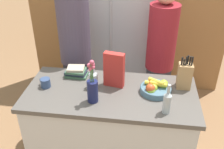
# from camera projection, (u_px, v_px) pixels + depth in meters

# --- Properties ---
(kitchen_island) EXTENTS (1.47, 0.69, 0.91)m
(kitchen_island) POSITION_uv_depth(u_px,v_px,m) (111.00, 131.00, 2.46)
(kitchen_island) COLOR silver
(kitchen_island) RESTS_ON ground_plane
(refrigerator) EXTENTS (0.83, 0.63, 2.03)m
(refrigerator) POSITION_uv_depth(u_px,v_px,m) (119.00, 28.00, 3.22)
(refrigerator) COLOR #B7B7BC
(refrigerator) RESTS_ON ground_plane
(fruit_bowl) EXTENTS (0.26, 0.26, 0.11)m
(fruit_bowl) POSITION_uv_depth(u_px,v_px,m) (155.00, 88.00, 2.20)
(fruit_bowl) COLOR slate
(fruit_bowl) RESTS_ON kitchen_island
(knife_block) EXTENTS (0.12, 0.10, 0.31)m
(knife_block) POSITION_uv_depth(u_px,v_px,m) (185.00, 76.00, 2.23)
(knife_block) COLOR tan
(knife_block) RESTS_ON kitchen_island
(flower_vase) EXTENTS (0.09, 0.09, 0.38)m
(flower_vase) POSITION_uv_depth(u_px,v_px,m) (92.00, 88.00, 2.05)
(flower_vase) COLOR #191E4C
(flower_vase) RESTS_ON kitchen_island
(cereal_box) EXTENTS (0.18, 0.09, 0.31)m
(cereal_box) POSITION_uv_depth(u_px,v_px,m) (114.00, 70.00, 2.23)
(cereal_box) COLOR red
(cereal_box) RESTS_ON kitchen_island
(coffee_mug) EXTENTS (0.11, 0.08, 0.08)m
(coffee_mug) POSITION_uv_depth(u_px,v_px,m) (45.00, 83.00, 2.27)
(coffee_mug) COLOR #334770
(coffee_mug) RESTS_ON kitchen_island
(book_stack) EXTENTS (0.21, 0.14, 0.09)m
(book_stack) POSITION_uv_depth(u_px,v_px,m) (76.00, 72.00, 2.43)
(book_stack) COLOR #3D6047
(book_stack) RESTS_ON kitchen_island
(bottle_oil) EXTENTS (0.08, 0.08, 0.21)m
(bottle_oil) POSITION_uv_depth(u_px,v_px,m) (93.00, 79.00, 2.25)
(bottle_oil) COLOR #B2BCC1
(bottle_oil) RESTS_ON kitchen_island
(bottle_vinegar) EXTENTS (0.08, 0.08, 0.23)m
(bottle_vinegar) POSITION_uv_depth(u_px,v_px,m) (120.00, 67.00, 2.40)
(bottle_vinegar) COLOR brown
(bottle_vinegar) RESTS_ON kitchen_island
(bottle_wine) EXTENTS (0.06, 0.06, 0.25)m
(bottle_wine) POSITION_uv_depth(u_px,v_px,m) (167.00, 102.00, 1.94)
(bottle_wine) COLOR #B2BCC1
(bottle_wine) RESTS_ON kitchen_island
(person_at_sink) EXTENTS (0.32, 0.32, 1.80)m
(person_at_sink) POSITION_uv_depth(u_px,v_px,m) (75.00, 47.00, 2.72)
(person_at_sink) COLOR #383842
(person_at_sink) RESTS_ON ground_plane
(person_in_blue) EXTENTS (0.30, 0.30, 1.67)m
(person_in_blue) POSITION_uv_depth(u_px,v_px,m) (160.00, 54.00, 2.74)
(person_in_blue) COLOR #383842
(person_in_blue) RESTS_ON ground_plane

